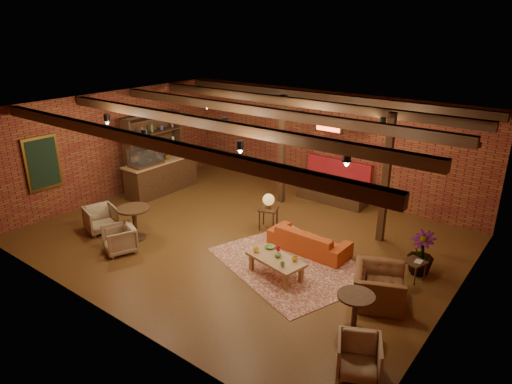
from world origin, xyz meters
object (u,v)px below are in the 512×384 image
Objects in this scene: armchair_far at (359,355)px; plant_tall at (427,211)px; coffee_table at (276,260)px; round_table_left at (134,218)px; round_table_right at (355,307)px; armchair_a at (101,218)px; sofa at (309,240)px; side_table_book at (415,262)px; armchair_right at (379,281)px; armchair_b at (119,238)px; side_table_lamp at (268,202)px.

plant_tall reaches higher than armchair_far.
round_table_left is (-3.81, -0.68, 0.18)m from coffee_table.
round_table_right is (5.98, -0.02, -0.06)m from round_table_left.
sofa is at bearing -47.50° from armchair_a.
round_table_right is at bearing -95.39° from side_table_book.
armchair_right is (2.17, -1.00, 0.19)m from sofa.
plant_tall reaches higher than armchair_b.
side_table_book is at bearing -90.70° from plant_tall.
side_table_lamp is at bearing -33.67° from armchair_a.
coffee_table is 3.30m from plant_tall.
armchair_right reaches higher than round_table_left.
plant_tall is (0.23, 2.70, 0.95)m from round_table_right.
armchair_a is 7.14m from armchair_right.
side_table_lamp reaches higher than round_table_right.
round_table_left is 6.63m from side_table_book.
round_table_left is at bearing 77.67° from armchair_right.
armchair_a is (-4.84, -2.35, 0.09)m from sofa.
armchair_b is at bearing -90.58° from armchair_a.
coffee_table is 1.95× the size of armchair_b.
armchair_right is 2.17× the size of side_table_book.
sofa is 2.63× the size of armchair_a.
side_table_lamp is 4.00m from plant_tall.
coffee_table is at bearing -62.41° from armchair_a.
armchair_b reaches higher than side_table_book.
round_table_left is 1.10× the size of round_table_right.
round_table_left is at bearing -159.41° from side_table_book.
sofa is 1.41m from coffee_table.
sofa is at bearing 42.56° from armchair_right.
side_table_lamp is 4.49m from round_table_right.
armchair_right reaches higher than armchair_a.
round_table_right reaches higher than sofa.
side_table_lamp reaches higher than armchair_a.
round_table_right reaches higher than coffee_table.
armchair_a is 0.25× the size of plant_tall.
side_table_lamp reaches higher than coffee_table.
armchair_right is 1.59× the size of armchair_far.
round_table_right is at bearing -34.41° from side_table_lamp.
round_table_left reaches higher than round_table_right.
armchair_b is 1.41× the size of side_table_book.
armchair_a is at bearing -166.05° from round_table_left.
armchair_right is at bearing -101.55° from side_table_book.
side_table_lamp is 3.95m from armchair_right.
side_table_book is (2.42, 0.24, 0.12)m from sofa.
plant_tall is at bearing 51.98° from armchair_b.
armchair_far is (0.29, -3.23, -0.07)m from side_table_book.
sofa is 3.06m from round_table_right.
armchair_right is at bearing -21.21° from side_table_lamp.
armchair_b reaches higher than armchair_far.
sofa is at bearing 136.19° from round_table_right.
coffee_table is at bearing -145.51° from side_table_book.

